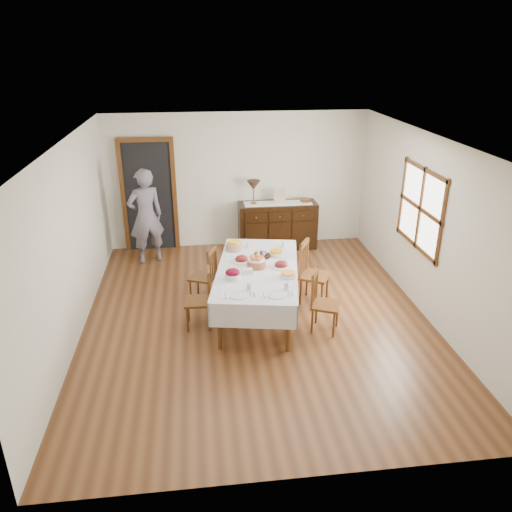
{
  "coord_description": "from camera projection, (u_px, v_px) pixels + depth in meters",
  "views": [
    {
      "loc": [
        -0.8,
        -6.4,
        3.76
      ],
      "look_at": [
        0.0,
        0.1,
        0.95
      ],
      "focal_mm": 35.0,
      "sensor_mm": 36.0,
      "label": 1
    }
  ],
  "objects": [
    {
      "name": "ham_platter_a",
      "position": [
        241.0,
        259.0,
        7.39
      ],
      "size": [
        0.31,
        0.31,
        0.11
      ],
      "color": "silver",
      "rests_on": "dining_table"
    },
    {
      "name": "deco_bowl",
      "position": [
        305.0,
        200.0,
        9.69
      ],
      "size": [
        0.2,
        0.2,
        0.06
      ],
      "color": "#552F12",
      "rests_on": "sideboard"
    },
    {
      "name": "beet_bowl",
      "position": [
        233.0,
        274.0,
        6.83
      ],
      "size": [
        0.21,
        0.21,
        0.15
      ],
      "color": "silver",
      "rests_on": "dining_table"
    },
    {
      "name": "setting_right",
      "position": [
        280.0,
        292.0,
        6.45
      ],
      "size": [
        0.44,
        0.31,
        0.1
      ],
      "color": "silver",
      "rests_on": "dining_table"
    },
    {
      "name": "glass_far_a",
      "position": [
        248.0,
        245.0,
        7.87
      ],
      "size": [
        0.06,
        0.06,
        0.09
      ],
      "color": "silver",
      "rests_on": "dining_table"
    },
    {
      "name": "picture_frame",
      "position": [
        280.0,
        196.0,
        9.55
      ],
      "size": [
        0.22,
        0.08,
        0.28
      ],
      "color": "tan",
      "rests_on": "sideboard"
    },
    {
      "name": "chair_right_near",
      "position": [
        322.0,
        301.0,
        6.92
      ],
      "size": [
        0.49,
        0.49,
        0.89
      ],
      "rotation": [
        0.0,
        0.0,
        1.15
      ],
      "color": "#552F12",
      "rests_on": "ground"
    },
    {
      "name": "setting_left",
      "position": [
        242.0,
        292.0,
        6.44
      ],
      "size": [
        0.44,
        0.31,
        0.1
      ],
      "color": "silver",
      "rests_on": "dining_table"
    },
    {
      "name": "carrot_bowl",
      "position": [
        276.0,
        253.0,
        7.58
      ],
      "size": [
        0.22,
        0.22,
        0.09
      ],
      "color": "silver",
      "rests_on": "dining_table"
    },
    {
      "name": "ham_platter_b",
      "position": [
        281.0,
        265.0,
        7.21
      ],
      "size": [
        0.31,
        0.31,
        0.11
      ],
      "color": "silver",
      "rests_on": "dining_table"
    },
    {
      "name": "person",
      "position": [
        146.0,
        213.0,
        8.94
      ],
      "size": [
        0.68,
        0.57,
        1.87
      ],
      "primitive_type": "imported",
      "rotation": [
        0.0,
        0.0,
        3.53
      ],
      "color": "slate",
      "rests_on": "ground"
    },
    {
      "name": "room_shell",
      "position": [
        243.0,
        203.0,
        7.13
      ],
      "size": [
        5.02,
        6.02,
        2.65
      ],
      "color": "white",
      "rests_on": "ground"
    },
    {
      "name": "glass_far_b",
      "position": [
        283.0,
        244.0,
        7.9
      ],
      "size": [
        0.06,
        0.06,
        0.09
      ],
      "color": "silver",
      "rests_on": "dining_table"
    },
    {
      "name": "ground",
      "position": [
        257.0,
        317.0,
        7.41
      ],
      "size": [
        6.0,
        6.0,
        0.0
      ],
      "primitive_type": "plane",
      "color": "brown"
    },
    {
      "name": "butter_dish",
      "position": [
        247.0,
        271.0,
        7.0
      ],
      "size": [
        0.15,
        0.11,
        0.07
      ],
      "color": "silver",
      "rests_on": "dining_table"
    },
    {
      "name": "chair_right_far",
      "position": [
        312.0,
        272.0,
        7.69
      ],
      "size": [
        0.56,
        0.56,
        0.99
      ],
      "rotation": [
        0.0,
        0.0,
        1.06
      ],
      "color": "#552F12",
      "rests_on": "ground"
    },
    {
      "name": "table_lamp",
      "position": [
        253.0,
        186.0,
        9.43
      ],
      "size": [
        0.26,
        0.26,
        0.46
      ],
      "color": "brown",
      "rests_on": "sideboard"
    },
    {
      "name": "egg_basket",
      "position": [
        262.0,
        255.0,
        7.53
      ],
      "size": [
        0.24,
        0.24,
        0.11
      ],
      "color": "black",
      "rests_on": "dining_table"
    },
    {
      "name": "bread_basket",
      "position": [
        256.0,
        262.0,
        7.18
      ],
      "size": [
        0.27,
        0.27,
        0.18
      ],
      "color": "brown",
      "rests_on": "dining_table"
    },
    {
      "name": "runner",
      "position": [
        278.0,
        203.0,
        9.6
      ],
      "size": [
        1.3,
        0.35,
        0.01
      ],
      "color": "white",
      "rests_on": "sideboard"
    },
    {
      "name": "dining_table",
      "position": [
        258.0,
        273.0,
        7.23
      ],
      "size": [
        1.52,
        2.41,
        0.77
      ],
      "rotation": [
        0.0,
        0.0,
        -0.18
      ],
      "color": "silver",
      "rests_on": "ground"
    },
    {
      "name": "casserole_dish",
      "position": [
        288.0,
        275.0,
        6.9
      ],
      "size": [
        0.23,
        0.23,
        0.07
      ],
      "color": "silver",
      "rests_on": "dining_table"
    },
    {
      "name": "sideboard",
      "position": [
        277.0,
        225.0,
        9.79
      ],
      "size": [
        1.51,
        0.55,
        0.91
      ],
      "color": "black",
      "rests_on": "ground"
    },
    {
      "name": "chair_left_near",
      "position": [
        201.0,
        298.0,
        7.02
      ],
      "size": [
        0.38,
        0.38,
        0.89
      ],
      "rotation": [
        0.0,
        0.0,
        -1.6
      ],
      "color": "#552F12",
      "rests_on": "ground"
    },
    {
      "name": "pineapple_bowl",
      "position": [
        234.0,
        246.0,
        7.78
      ],
      "size": [
        0.26,
        0.26,
        0.15
      ],
      "color": "tan",
      "rests_on": "dining_table"
    },
    {
      "name": "chair_left_far",
      "position": [
        205.0,
        274.0,
        7.73
      ],
      "size": [
        0.49,
        0.49,
        0.89
      ],
      "rotation": [
        0.0,
        0.0,
        -1.98
      ],
      "color": "#552F12",
      "rests_on": "ground"
    }
  ]
}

